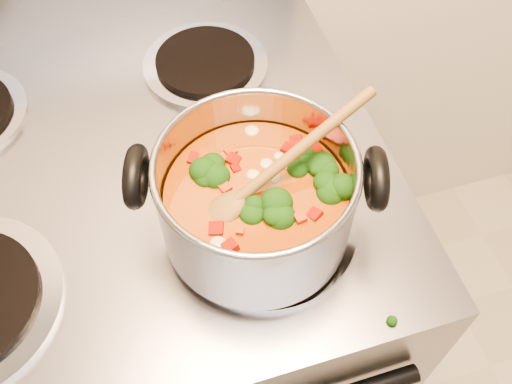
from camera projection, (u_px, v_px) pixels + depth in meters
electric_range at (152, 303)px, 1.15m from camera, size 0.78×0.70×1.08m
stockpot at (256, 200)px, 0.66m from camera, size 0.29×0.23×0.14m
wooden_spoon at (261, 180)px, 0.63m from camera, size 0.23×0.09×0.10m
cooktop_crumbs at (202, 210)px, 0.73m from camera, size 0.25×0.19×0.01m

